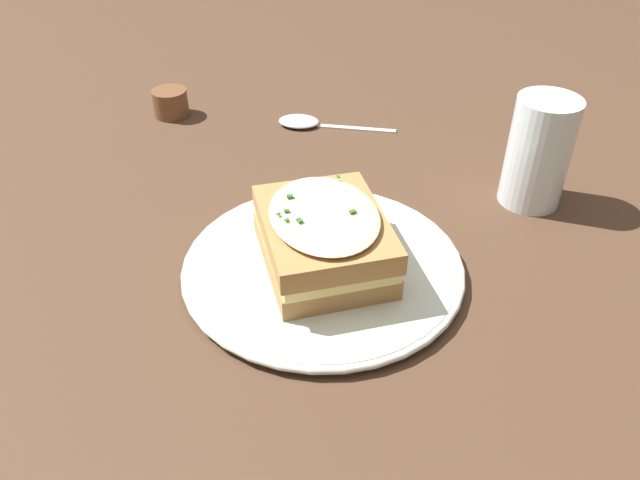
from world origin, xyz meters
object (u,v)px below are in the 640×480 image
at_px(sandwich, 320,238).
at_px(spoon, 306,122).
at_px(dinner_plate, 320,267).
at_px(water_glass, 539,152).
at_px(condiment_pot, 171,103).

relative_size(sandwich, spoon, 0.98).
relative_size(dinner_plate, sandwich, 1.71).
relative_size(water_glass, condiment_pot, 2.54).
relative_size(dinner_plate, spoon, 1.68).
distance_m(spoon, condiment_pot, 0.19).
distance_m(sandwich, water_glass, 0.26).
bearing_deg(condiment_pot, spoon, 163.41).
relative_size(sandwich, water_glass, 1.29).
height_order(sandwich, spoon, sandwich).
relative_size(spoon, condiment_pot, 3.34).
xyz_separation_m(sandwich, water_glass, (-0.24, -0.10, 0.02)).
xyz_separation_m(dinner_plate, sandwich, (0.00, 0.00, 0.04)).
distance_m(dinner_plate, sandwich, 0.04).
distance_m(dinner_plate, spoon, 0.31).
relative_size(sandwich, condiment_pot, 3.29).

